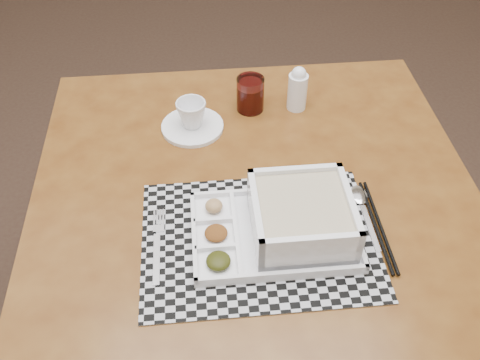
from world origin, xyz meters
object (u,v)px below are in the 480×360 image
dining_table (255,214)px  juice_glass (250,95)px  serving_tray (293,221)px  cup (191,114)px  creamer_bottle (298,89)px

dining_table → juice_glass: 0.31m
serving_tray → juice_glass: (-0.08, 0.41, 0.00)m
dining_table → cup: (-0.15, 0.21, 0.12)m
dining_table → juice_glass: size_ratio=11.79×
juice_glass → creamer_bottle: 0.12m
dining_table → juice_glass: (-0.01, 0.29, 0.11)m
serving_tray → creamer_bottle: 0.42m
serving_tray → juice_glass: size_ratio=3.85×
dining_table → juice_glass: juice_glass is taller
serving_tray → dining_table: bearing=120.6°
dining_table → serving_tray: size_ratio=3.06×
cup → creamer_bottle: 0.27m
serving_tray → creamer_bottle: bearing=84.9°
dining_table → creamer_bottle: bearing=70.3°
cup → juice_glass: size_ratio=0.81×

